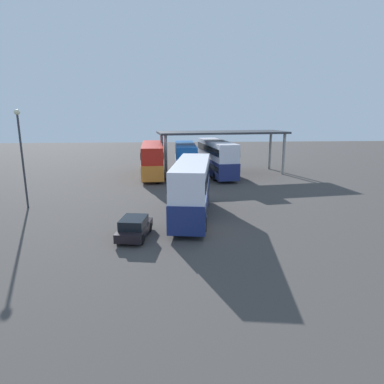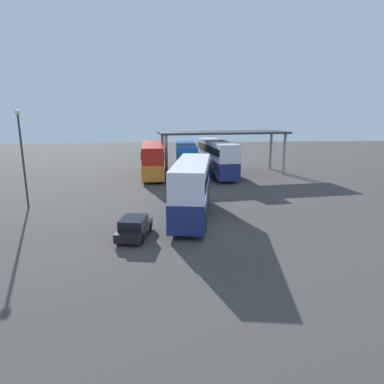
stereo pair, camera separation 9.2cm
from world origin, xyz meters
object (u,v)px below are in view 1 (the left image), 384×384
object	(u,v)px
double_decker_main	(192,187)
double_decker_near_canopy	(152,158)
parked_hatchback	(134,227)
lamppost_tall	(21,148)
double_decker_far_right	(216,157)
double_decker_mid_row	(185,158)

from	to	relation	value
double_decker_main	double_decker_near_canopy	distance (m)	17.93
parked_hatchback	lamppost_tall	size ratio (longest dim) A/B	0.48
double_decker_near_canopy	lamppost_tall	size ratio (longest dim) A/B	1.41
double_decker_main	double_decker_near_canopy	xyz separation A→B (m)	(-3.78, 17.53, -0.14)
parked_hatchback	double_decker_far_right	size ratio (longest dim) A/B	0.33
double_decker_main	lamppost_tall	bearing A→B (deg)	83.97
double_decker_main	double_decker_far_right	world-z (taller)	double_decker_far_right
parked_hatchback	double_decker_mid_row	distance (m)	21.92
lamppost_tall	parked_hatchback	bearing A→B (deg)	-37.79
parked_hatchback	double_decker_near_canopy	bearing A→B (deg)	8.47
double_decker_main	double_decker_far_right	size ratio (longest dim) A/B	0.88
double_decker_main	double_decker_mid_row	xyz separation A→B (m)	(0.36, 17.46, -0.15)
double_decker_near_canopy	double_decker_far_right	distance (m)	8.09
double_decker_main	double_decker_mid_row	bearing A→B (deg)	7.21
double_decker_mid_row	parked_hatchback	bearing A→B (deg)	169.07
double_decker_far_right	double_decker_main	bearing A→B (deg)	159.07
lamppost_tall	double_decker_mid_row	bearing A→B (deg)	44.92
double_decker_main	parked_hatchback	world-z (taller)	double_decker_main
double_decker_main	parked_hatchback	size ratio (longest dim) A/B	2.66
parked_hatchback	double_decker_far_right	distance (m)	23.01
double_decker_near_canopy	parked_hatchback	bearing A→B (deg)	176.88
double_decker_mid_row	double_decker_far_right	bearing A→B (deg)	-90.01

